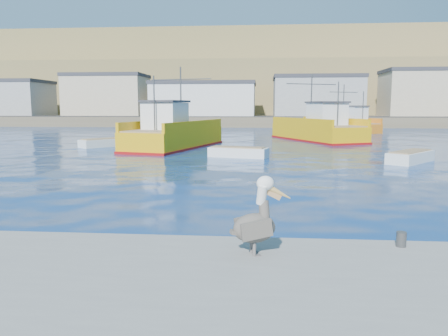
% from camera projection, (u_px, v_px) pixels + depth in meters
% --- Properties ---
extents(ground, '(260.00, 260.00, 0.00)m').
position_uv_depth(ground, '(253.00, 223.00, 12.39)').
color(ground, navy).
rests_on(ground, ground).
extents(dock_bollards, '(36.20, 0.20, 0.30)m').
position_uv_depth(dock_bollards, '(280.00, 236.00, 8.89)').
color(dock_bollards, '#4C4C4C').
rests_on(dock_bollards, dock).
extents(far_shore, '(200.00, 81.00, 24.00)m').
position_uv_depth(far_shore, '(261.00, 86.00, 118.90)').
color(far_shore, brown).
rests_on(far_shore, ground).
extents(trawler_yellow_a, '(6.67, 12.22, 6.56)m').
position_uv_depth(trawler_yellow_a, '(174.00, 135.00, 34.78)').
color(trawler_yellow_a, '#D69C0A').
rests_on(trawler_yellow_a, ground).
extents(trawler_yellow_b, '(8.53, 12.34, 6.57)m').
position_uv_depth(trawler_yellow_b, '(318.00, 130.00, 42.40)').
color(trawler_yellow_b, '#D69C0A').
rests_on(trawler_yellow_b, ground).
extents(boat_orange, '(7.40, 9.29, 6.15)m').
position_uv_depth(boat_orange, '(349.00, 124.00, 56.15)').
color(boat_orange, '#C86815').
rests_on(boat_orange, ground).
extents(skiff_left, '(3.57, 3.94, 0.86)m').
position_uv_depth(skiff_left, '(104.00, 143.00, 35.95)').
color(skiff_left, silver).
rests_on(skiff_left, ground).
extents(skiff_mid, '(4.05, 2.31, 0.83)m').
position_uv_depth(skiff_mid, '(238.00, 153.00, 28.53)').
color(skiff_mid, silver).
rests_on(skiff_mid, ground).
extents(skiff_extra, '(3.59, 3.93, 0.86)m').
position_uv_depth(skiff_extra, '(410.00, 158.00, 25.78)').
color(skiff_extra, silver).
rests_on(skiff_extra, ground).
extents(pelican, '(1.19, 0.72, 1.50)m').
position_uv_depth(pelican, '(257.00, 221.00, 8.18)').
color(pelican, '#595451').
rests_on(pelican, dock).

